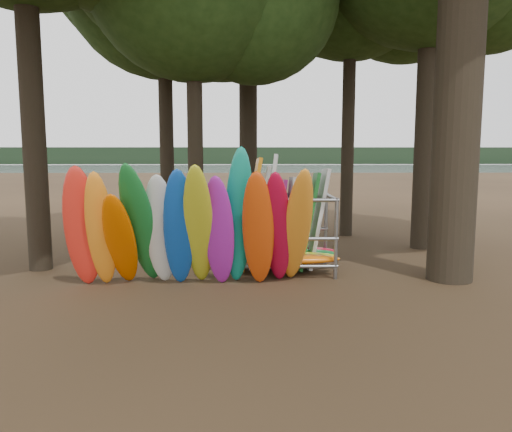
{
  "coord_description": "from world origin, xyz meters",
  "views": [
    {
      "loc": [
        -0.24,
        -10.46,
        2.94
      ],
      "look_at": [
        -0.01,
        1.5,
        1.4
      ],
      "focal_mm": 35.0,
      "sensor_mm": 36.0,
      "label": 1
    }
  ],
  "objects": [
    {
      "name": "ground",
      "position": [
        0.0,
        0.0,
        0.0
      ],
      "size": [
        120.0,
        120.0,
        0.0
      ],
      "primitive_type": "plane",
      "color": "#47331E",
      "rests_on": "ground"
    },
    {
      "name": "lake",
      "position": [
        0.0,
        60.0,
        0.0
      ],
      "size": [
        160.0,
        160.0,
        0.0
      ],
      "primitive_type": "plane",
      "color": "gray",
      "rests_on": "ground"
    },
    {
      "name": "far_shore",
      "position": [
        0.0,
        110.0,
        2.0
      ],
      "size": [
        160.0,
        4.0,
        4.0
      ],
      "primitive_type": "cube",
      "color": "black",
      "rests_on": "ground"
    },
    {
      "name": "kayak_row",
      "position": [
        -1.43,
        0.09,
        1.31
      ],
      "size": [
        5.38,
        2.2,
        3.2
      ],
      "color": "red",
      "rests_on": "ground"
    },
    {
      "name": "storage_rack",
      "position": [
        0.69,
        1.61,
        0.9
      ],
      "size": [
        2.78,
        1.51,
        2.9
      ],
      "color": "gray",
      "rests_on": "ground"
    }
  ]
}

